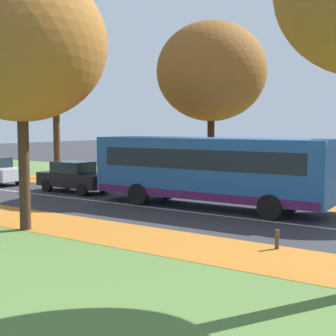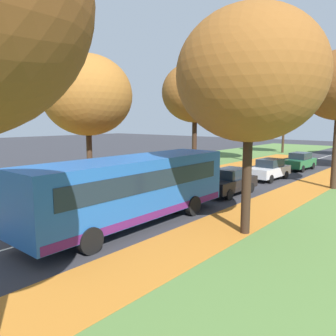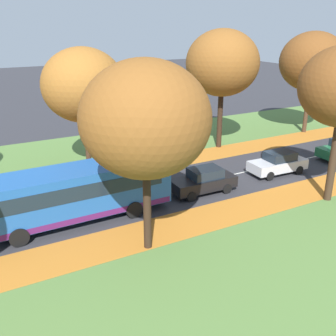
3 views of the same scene
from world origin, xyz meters
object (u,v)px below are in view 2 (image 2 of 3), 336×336
Objects in this scene: tree_left_distant at (284,113)px; car_black_lead at (230,181)px; bus at (133,187)px; car_silver_following at (269,169)px; tree_left_near at (87,95)px; tree_left_far at (248,102)px; car_green_third_in_line at (300,161)px; tree_left_mid at (195,93)px; tree_right_near at (250,75)px.

tree_left_distant is 1.88× the size of car_black_lead.
car_silver_following is (-0.07, 14.62, -0.89)m from bus.
tree_left_near is 0.92× the size of tree_left_far.
tree_left_near is at bearing -145.58° from car_black_lead.
car_black_lead and car_green_third_in_line have the same top height.
tree_left_mid is at bearing 90.35° from tree_left_near.
car_silver_following is at bearing 90.29° from bus.
car_green_third_in_line is at bearing 89.96° from car_silver_following.
tree_left_far reaches higher than bus.
tree_left_far is 2.23× the size of car_black_lead.
tree_left_far is 1.06× the size of tree_right_near.
tree_left_far is at bearing 125.11° from car_silver_following.
tree_left_far is 25.47m from tree_right_near.
tree_right_near is at bearing -46.97° from tree_left_mid.
bus is (7.33, -14.68, -5.36)m from tree_left_mid.
bus is at bearing -89.81° from car_green_third_in_line.
tree_left_mid is 1.22× the size of tree_left_distant.
tree_left_far is at bearing 89.87° from tree_left_mid.
car_silver_following is at bearing 109.39° from tree_right_near.
bus reaches higher than car_black_lead.
tree_left_mid is 2.29× the size of car_green_third_in_line.
tree_right_near reaches higher than tree_left_distant.
tree_left_near is 11.58m from tree_right_near.
car_green_third_in_line is (7.26, 6.77, -6.25)m from tree_left_mid.
bus is at bearing -152.49° from tree_right_near.
car_black_lead is at bearing 124.93° from tree_right_near.
car_silver_following is (-4.36, 12.39, -5.49)m from tree_right_near.
tree_left_near is at bearing 157.25° from bus.
tree_left_mid is 9.58m from car_silver_following.
tree_left_far is (0.02, 10.24, -0.35)m from tree_left_mid.
tree_left_mid is at bearing -88.97° from tree_left_distant.
tree_left_near is 11.67m from tree_left_mid.
tree_left_far is at bearing -87.99° from tree_left_distant.
tree_left_far is 2.21× the size of car_silver_following.
car_black_lead is at bearing -65.99° from tree_left_far.
tree_left_near is 14.64m from car_silver_following.
tree_right_near is (11.62, -12.44, -0.76)m from tree_left_mid.
tree_left_far is at bearing 106.35° from bus.
tree_right_near is 9.05m from car_black_lead.
car_silver_following is (7.19, 11.58, -5.34)m from tree_left_near.
tree_left_distant is at bearing 90.80° from tree_left_near.
car_black_lead is 13.31m from car_green_third_in_line.
tree_left_far reaches higher than tree_left_distant.
tree_left_mid reaches higher than car_green_third_in_line.
tree_left_distant is at bearing 101.82° from bus.
tree_left_near is at bearing -111.34° from car_green_third_in_line.
tree_left_distant is 37.93m from bus.
tree_left_far is at bearing 117.08° from tree_right_near.
bus is at bearing -78.18° from tree_left_distant.
tree_left_distant is at bearing 109.10° from tree_right_near.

